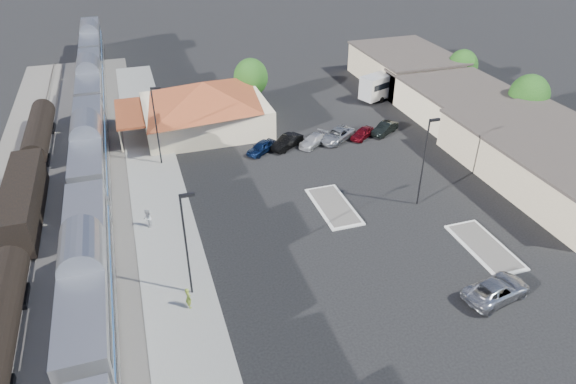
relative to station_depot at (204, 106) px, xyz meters
name	(u,v)px	position (x,y,z in m)	size (l,w,h in m)	color
ground	(302,226)	(4.56, -24.00, -3.13)	(280.00, 280.00, 0.00)	black
railbed	(63,218)	(-16.44, -16.00, -3.07)	(16.00, 100.00, 0.12)	#4C4944
platform	(162,213)	(-7.44, -18.00, -3.04)	(5.50, 92.00, 0.18)	gray
passenger_train	(91,153)	(-13.44, -8.73, -0.26)	(3.00, 104.00, 5.55)	silver
freight_cars	(24,202)	(-19.44, -15.25, -1.21)	(2.80, 46.00, 4.00)	black
station_depot	(204,106)	(0.00, 0.00, 0.00)	(18.35, 12.24, 6.20)	beige
buildings_east	(473,110)	(32.56, -9.72, -0.86)	(14.40, 51.40, 4.80)	#C6B28C
traffic_island_south	(334,206)	(8.56, -22.00, -3.03)	(3.30, 7.50, 0.21)	silver
traffic_island_north	(485,247)	(18.56, -32.00, -3.03)	(3.30, 7.50, 0.21)	silver
lamp_plat_s	(186,238)	(-6.34, -30.00, 2.21)	(1.08, 0.25, 9.00)	black
lamp_plat_n	(156,120)	(-6.34, -8.00, 2.21)	(1.08, 0.25, 9.00)	black
lamp_lot	(425,155)	(16.66, -24.00, 2.21)	(1.08, 0.25, 9.00)	black
tree_east_b	(529,96)	(38.56, -12.00, 1.09)	(4.94, 4.94, 6.96)	#382314
tree_east_c	(462,66)	(38.56, 2.00, 0.63)	(4.41, 4.41, 6.21)	#382314
tree_depot	(251,77)	(7.56, 6.00, 0.89)	(4.71, 4.71, 6.63)	#382314
suv	(497,290)	(15.51, -37.48, -2.35)	(2.58, 5.60, 1.56)	#9FA1A7
coach_bus	(393,81)	(28.13, 3.47, -1.01)	(11.60, 6.44, 3.68)	white
person_a	(188,298)	(-6.87, -31.52, -2.06)	(0.65, 0.43, 1.78)	#9DB739
person_b	(147,218)	(-8.86, -20.12, -2.04)	(0.89, 0.69, 1.82)	silver
parked_car_a	(262,147)	(4.97, -8.64, -2.44)	(1.64, 4.08, 1.39)	#0C1C3F
parked_car_b	(287,142)	(8.17, -8.34, -2.39)	(1.58, 4.52, 1.49)	black
parked_car_c	(313,140)	(11.37, -8.64, -2.49)	(1.78, 4.39, 1.27)	silver
parked_car_d	(337,135)	(14.57, -8.34, -2.40)	(2.41, 5.23, 1.45)	#9CA0A5
parked_car_e	(362,133)	(17.77, -8.64, -2.49)	(1.52, 3.78, 1.29)	maroon
parked_car_f	(385,128)	(20.97, -8.34, -2.43)	(1.48, 4.25, 1.40)	black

